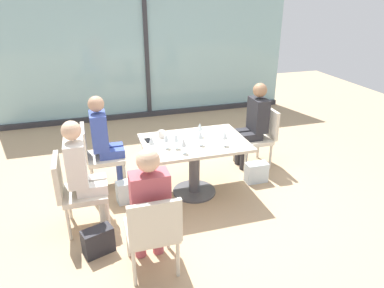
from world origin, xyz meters
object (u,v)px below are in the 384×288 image
at_px(wine_glass_3, 200,127).
at_px(handbag_2, 129,191).
at_px(cell_phone_on_table, 148,140).
at_px(chair_front_left, 153,229).
at_px(dining_table_main, 194,154).
at_px(chair_side_end, 75,188).
at_px(person_far_right, 254,122).
at_px(wine_glass_6, 225,136).
at_px(person_front_left, 149,204).
at_px(wine_glass_2, 184,143).
at_px(person_side_end, 83,170).
at_px(wine_glass_5, 166,138).
at_px(wine_glass_0, 151,141).
at_px(wine_glass_4, 176,138).
at_px(person_far_left, 105,138).
at_px(handbag_1, 256,172).
at_px(handbag_0, 98,241).
at_px(chair_far_right, 260,134).
at_px(wine_glass_1, 200,135).
at_px(coffee_cup, 162,134).
at_px(chair_far_left, 98,153).

height_order(wine_glass_3, handbag_2, wine_glass_3).
bearing_deg(cell_phone_on_table, wine_glass_3, -10.86).
distance_m(chair_front_left, wine_glass_3, 1.70).
xyz_separation_m(dining_table_main, chair_side_end, (-1.45, -0.34, -0.05)).
distance_m(person_far_right, wine_glass_6, 1.06).
bearing_deg(person_far_right, person_front_left, -137.71).
xyz_separation_m(wine_glass_2, handbag_2, (-0.62, 0.33, -0.72)).
distance_m(person_side_end, wine_glass_5, 1.00).
xyz_separation_m(wine_glass_5, wine_glass_6, (0.68, -0.13, 0.00)).
bearing_deg(wine_glass_0, person_far_right, 21.64).
distance_m(wine_glass_3, cell_phone_on_table, 0.67).
bearing_deg(wine_glass_0, wine_glass_4, -0.20).
bearing_deg(person_far_left, person_far_right, 0.00).
bearing_deg(dining_table_main, person_front_left, -123.82).
xyz_separation_m(person_far_right, handbag_2, (-1.90, -0.47, -0.56)).
xyz_separation_m(wine_glass_4, handbag_1, (1.17, 0.16, -0.72)).
relative_size(chair_side_end, person_side_end, 0.69).
height_order(cell_phone_on_table, handbag_0, cell_phone_on_table).
xyz_separation_m(person_far_left, handbag_0, (-0.21, -1.34, -0.56)).
bearing_deg(person_front_left, wine_glass_0, 77.81).
relative_size(chair_far_right, handbag_1, 2.90).
bearing_deg(wine_glass_0, person_front_left, -102.19).
bearing_deg(wine_glass_4, person_far_right, 25.86).
bearing_deg(wine_glass_6, dining_table_main, 142.60).
relative_size(person_far_right, handbag_1, 4.20).
xyz_separation_m(chair_side_end, wine_glass_1, (1.48, 0.20, 0.37)).
bearing_deg(person_far_right, dining_table_main, -154.46).
relative_size(wine_glass_0, handbag_2, 0.62).
bearing_deg(chair_front_left, person_front_left, 90.00).
bearing_deg(handbag_0, person_far_right, 10.59).
bearing_deg(handbag_2, wine_glass_1, -19.40).
xyz_separation_m(wine_glass_4, coffee_cup, (-0.09, 0.38, -0.09)).
height_order(person_far_left, wine_glass_1, person_far_left).
xyz_separation_m(person_front_left, wine_glass_3, (0.89, 1.29, 0.16)).
bearing_deg(person_far_right, person_far_left, 180.00).
xyz_separation_m(chair_far_left, wine_glass_6, (1.47, -0.74, 0.37)).
bearing_deg(person_far_right, chair_front_left, -135.90).
bearing_deg(person_front_left, chair_front_left, -90.00).
xyz_separation_m(chair_far_right, person_far_left, (-2.22, 0.00, 0.20)).
distance_m(chair_front_left, wine_glass_5, 1.29).
height_order(chair_front_left, cell_phone_on_table, chair_front_left).
bearing_deg(person_side_end, person_far_left, 71.32).
relative_size(person_front_left, wine_glass_1, 6.81).
distance_m(chair_front_left, wine_glass_0, 1.21).
distance_m(wine_glass_3, wine_glass_5, 0.54).
relative_size(cell_phone_on_table, handbag_1, 0.48).
distance_m(chair_front_left, person_far_left, 1.81).
relative_size(wine_glass_1, coffee_cup, 2.06).
distance_m(person_front_left, coffee_cup, 1.47).
height_order(chair_far_left, cell_phone_on_table, chair_far_left).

